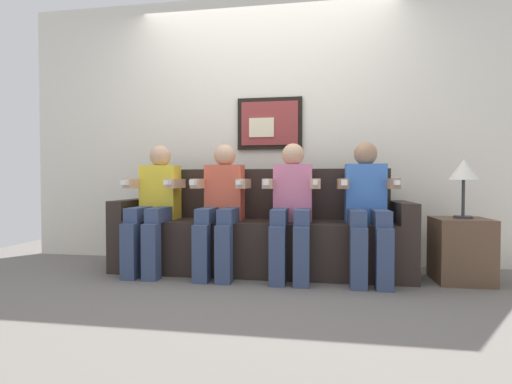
# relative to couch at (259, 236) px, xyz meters

# --- Properties ---
(ground_plane) EXTENTS (6.41, 6.41, 0.00)m
(ground_plane) POSITION_rel_couch_xyz_m (0.00, -0.33, -0.31)
(ground_plane) COLOR #66605B
(back_wall_assembly) EXTENTS (4.93, 0.10, 2.60)m
(back_wall_assembly) POSITION_rel_couch_xyz_m (0.00, 0.44, 0.99)
(back_wall_assembly) COLOR silver
(back_wall_assembly) RESTS_ON ground_plane
(couch) EXTENTS (2.53, 0.58, 0.90)m
(couch) POSITION_rel_couch_xyz_m (0.00, 0.00, 0.00)
(couch) COLOR #2D231E
(couch) RESTS_ON ground_plane
(person_leftmost) EXTENTS (0.46, 0.56, 1.11)m
(person_leftmost) POSITION_rel_couch_xyz_m (-0.89, -0.17, 0.29)
(person_leftmost) COLOR yellow
(person_leftmost) RESTS_ON ground_plane
(person_left_center) EXTENTS (0.46, 0.56, 1.11)m
(person_left_center) POSITION_rel_couch_xyz_m (-0.30, -0.17, 0.29)
(person_left_center) COLOR #D8593F
(person_left_center) RESTS_ON ground_plane
(person_right_center) EXTENTS (0.46, 0.56, 1.11)m
(person_right_center) POSITION_rel_couch_xyz_m (0.30, -0.17, 0.29)
(person_right_center) COLOR pink
(person_right_center) RESTS_ON ground_plane
(person_rightmost) EXTENTS (0.46, 0.56, 1.11)m
(person_rightmost) POSITION_rel_couch_xyz_m (0.89, -0.17, 0.29)
(person_rightmost) COLOR #3F72CC
(person_rightmost) RESTS_ON ground_plane
(side_table_right) EXTENTS (0.40, 0.40, 0.50)m
(side_table_right) POSITION_rel_couch_xyz_m (1.62, -0.11, -0.06)
(side_table_right) COLOR brown
(side_table_right) RESTS_ON ground_plane
(table_lamp) EXTENTS (0.22, 0.22, 0.46)m
(table_lamp) POSITION_rel_couch_xyz_m (1.63, -0.11, 0.55)
(table_lamp) COLOR #333338
(table_lamp) RESTS_ON side_table_right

